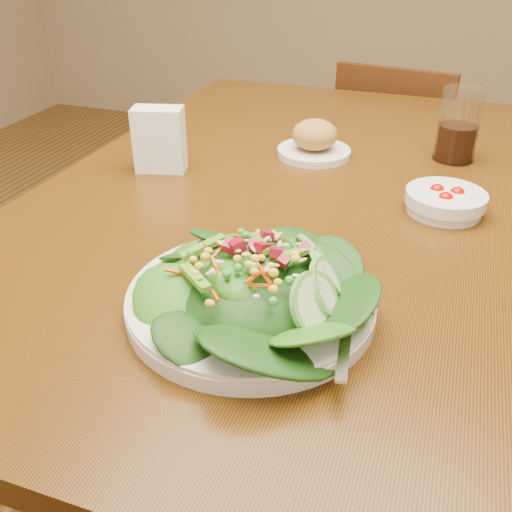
# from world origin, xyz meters

# --- Properties ---
(ground_plane) EXTENTS (5.00, 5.00, 0.00)m
(ground_plane) POSITION_xyz_m (0.00, 0.00, 0.00)
(ground_plane) COLOR olive
(dining_table) EXTENTS (0.90, 1.40, 0.75)m
(dining_table) POSITION_xyz_m (0.00, 0.00, 0.65)
(dining_table) COLOR #50300B
(dining_table) RESTS_ON ground_plane
(chair_far) EXTENTS (0.42, 0.43, 0.80)m
(chair_far) POSITION_xyz_m (0.09, 0.89, 0.43)
(chair_far) COLOR #391E08
(chair_far) RESTS_ON ground_plane
(salad_plate) EXTENTS (0.31, 0.31, 0.09)m
(salad_plate) POSITION_xyz_m (0.06, -0.39, 0.78)
(salad_plate) COLOR silver
(salad_plate) RESTS_ON dining_table
(bread_plate) EXTENTS (0.15, 0.15, 0.08)m
(bread_plate) POSITION_xyz_m (-0.01, 0.16, 0.78)
(bread_plate) COLOR silver
(bread_plate) RESTS_ON dining_table
(tomato_bowl) EXTENTS (0.13, 0.13, 0.04)m
(tomato_bowl) POSITION_xyz_m (0.26, -0.02, 0.77)
(tomato_bowl) COLOR silver
(tomato_bowl) RESTS_ON dining_table
(drinking_glass) EXTENTS (0.08, 0.08, 0.14)m
(drinking_glass) POSITION_xyz_m (0.26, 0.24, 0.81)
(drinking_glass) COLOR silver
(drinking_glass) RESTS_ON dining_table
(napkin_holder) EXTENTS (0.10, 0.07, 0.12)m
(napkin_holder) POSITION_xyz_m (-0.27, -0.01, 0.81)
(napkin_holder) COLOR white
(napkin_holder) RESTS_ON dining_table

